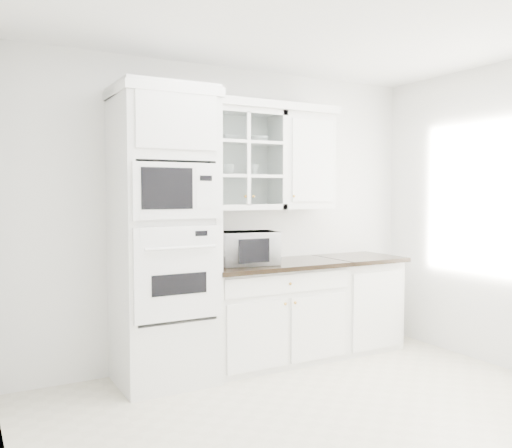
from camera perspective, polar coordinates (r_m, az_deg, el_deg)
ground at (r=3.87m, az=9.46°, el=-20.33°), size 4.00×3.50×0.01m
room_shell at (r=3.90m, az=5.75°, el=6.63°), size 4.00×3.50×2.70m
oven_column at (r=4.45m, az=-9.67°, el=-1.28°), size 0.76×0.68×2.40m
base_cabinet_run at (r=5.02m, az=1.62°, el=-9.23°), size 1.32×0.67×0.92m
extra_base_cabinet at (r=5.58m, az=10.57°, el=-7.99°), size 0.72×0.67×0.92m
upper_cabinet_glass at (r=4.91m, az=-1.71°, el=6.79°), size 0.80×0.33×0.90m
upper_cabinet_solid at (r=5.25m, az=4.90°, el=6.56°), size 0.55×0.33×0.90m
crown_molding at (r=4.89m, az=-2.70°, el=12.52°), size 2.14×0.38×0.07m
countertop_microwave at (r=4.79m, az=-0.93°, el=-2.52°), size 0.57×0.50×0.29m
bowl_a at (r=4.86m, az=-3.08°, el=9.01°), size 0.24×0.24×0.05m
bowl_b at (r=4.99m, az=0.26°, el=8.90°), size 0.19×0.19×0.06m
cup_a at (r=4.86m, az=-3.05°, el=5.74°), size 0.16×0.16×0.10m
cup_b at (r=4.97m, az=-0.25°, el=5.74°), size 0.14×0.14×0.11m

